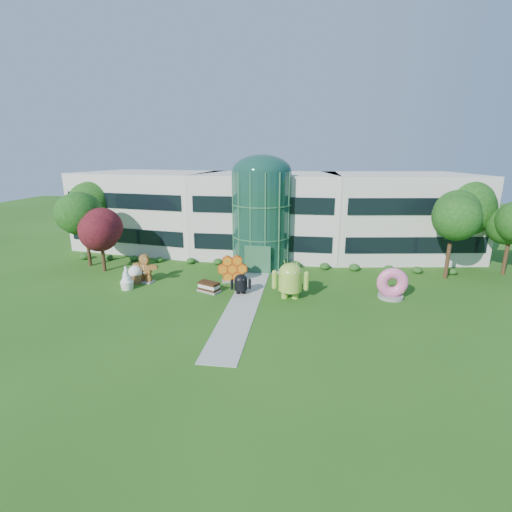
% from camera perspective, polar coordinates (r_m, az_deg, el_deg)
% --- Properties ---
extents(ground, '(140.00, 140.00, 0.00)m').
position_cam_1_polar(ground, '(28.71, -2.28, -8.17)').
color(ground, '#215114').
rests_on(ground, ground).
extents(building, '(46.00, 15.00, 9.30)m').
position_cam_1_polar(building, '(44.65, 1.86, 6.63)').
color(building, beige).
rests_on(building, ground).
extents(atrium, '(6.00, 6.00, 9.80)m').
position_cam_1_polar(atrium, '(38.73, 0.87, 5.65)').
color(atrium, '#194738').
rests_on(atrium, ground).
extents(walkway, '(2.40, 20.00, 0.04)m').
position_cam_1_polar(walkway, '(30.52, -1.60, -6.65)').
color(walkway, '#9E9E93').
rests_on(walkway, ground).
extents(tree_red, '(4.00, 4.00, 6.00)m').
position_cam_1_polar(tree_red, '(39.99, -22.66, 1.98)').
color(tree_red, '#3F0C14').
rests_on(tree_red, ground).
extents(trees_backdrop, '(52.00, 8.00, 8.40)m').
position_cam_1_polar(trees_backdrop, '(39.83, 1.05, 4.90)').
color(trees_backdrop, '#0F3F11').
rests_on(trees_backdrop, ground).
extents(android_green, '(3.16, 2.13, 3.55)m').
position_cam_1_polar(android_green, '(30.29, 5.31, -3.34)').
color(android_green, '#91BC3C').
rests_on(android_green, ground).
extents(android_black, '(2.03, 1.59, 2.05)m').
position_cam_1_polar(android_black, '(31.29, -2.35, -4.11)').
color(android_black, black).
rests_on(android_black, ground).
extents(donut, '(2.57, 1.28, 2.64)m').
position_cam_1_polar(donut, '(32.34, 20.17, -3.88)').
color(donut, '#EE5AA4').
rests_on(donut, ground).
extents(gingerbread, '(3.08, 1.65, 2.70)m').
position_cam_1_polar(gingerbread, '(35.57, -16.72, -1.80)').
color(gingerbread, brown).
rests_on(gingerbread, ground).
extents(ice_cream_sandwich, '(2.21, 1.72, 0.88)m').
position_cam_1_polar(ice_cream_sandwich, '(32.26, -7.25, -4.72)').
color(ice_cream_sandwich, black).
rests_on(ice_cream_sandwich, ground).
extents(honeycomb, '(3.06, 1.73, 2.27)m').
position_cam_1_polar(honeycomb, '(34.34, -3.65, -2.14)').
color(honeycomb, orange).
rests_on(honeycomb, ground).
extents(froyo, '(1.45, 1.45, 2.13)m').
position_cam_1_polar(froyo, '(34.34, -19.31, -3.14)').
color(froyo, white).
rests_on(froyo, ground).
extents(cupcake, '(1.62, 1.62, 1.67)m').
position_cam_1_polar(cupcake, '(35.77, -18.07, -2.68)').
color(cupcake, white).
rests_on(cupcake, ground).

